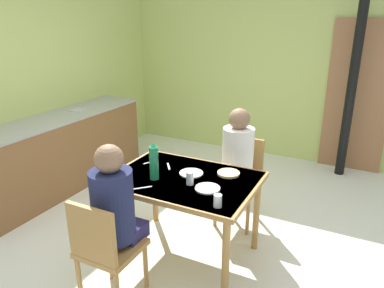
{
  "coord_description": "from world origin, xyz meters",
  "views": [
    {
      "loc": [
        1.5,
        -2.55,
        2.01
      ],
      "look_at": [
        0.21,
        -0.01,
        1.0
      ],
      "focal_mm": 33.65,
      "sensor_mm": 36.0,
      "label": 1
    }
  ],
  "objects_px": {
    "kitchen_counter": "(59,152)",
    "chair_far_diner": "(241,175)",
    "chair_near_diner": "(104,248)",
    "dining_table": "(184,187)",
    "person_near_diner": "(113,203)",
    "person_far_diner": "(237,154)",
    "water_bottle_green_near": "(154,162)"
  },
  "relations": [
    {
      "from": "kitchen_counter",
      "to": "dining_table",
      "type": "relative_size",
      "value": 2.06
    },
    {
      "from": "dining_table",
      "to": "chair_far_diner",
      "type": "relative_size",
      "value": 1.39
    },
    {
      "from": "chair_far_diner",
      "to": "person_near_diner",
      "type": "xyz_separation_m",
      "value": [
        -0.44,
        -1.44,
        0.28
      ]
    },
    {
      "from": "person_near_diner",
      "to": "person_far_diner",
      "type": "relative_size",
      "value": 1.0
    },
    {
      "from": "person_far_diner",
      "to": "chair_near_diner",
      "type": "bearing_deg",
      "value": 73.01
    },
    {
      "from": "person_near_diner",
      "to": "person_far_diner",
      "type": "xyz_separation_m",
      "value": [
        0.44,
        1.31,
        0.0
      ]
    },
    {
      "from": "kitchen_counter",
      "to": "water_bottle_green_near",
      "type": "xyz_separation_m",
      "value": [
        1.8,
        -0.66,
        0.45
      ]
    },
    {
      "from": "chair_far_diner",
      "to": "water_bottle_green_near",
      "type": "xyz_separation_m",
      "value": [
        -0.44,
        -0.92,
        0.4
      ]
    },
    {
      "from": "chair_far_diner",
      "to": "person_far_diner",
      "type": "height_order",
      "value": "person_far_diner"
    },
    {
      "from": "kitchen_counter",
      "to": "person_far_diner",
      "type": "bearing_deg",
      "value": 3.17
    },
    {
      "from": "kitchen_counter",
      "to": "chair_near_diner",
      "type": "height_order",
      "value": "kitchen_counter"
    },
    {
      "from": "kitchen_counter",
      "to": "chair_far_diner",
      "type": "height_order",
      "value": "kitchen_counter"
    },
    {
      "from": "dining_table",
      "to": "person_near_diner",
      "type": "relative_size",
      "value": 1.57
    },
    {
      "from": "water_bottle_green_near",
      "to": "kitchen_counter",
      "type": "bearing_deg",
      "value": 159.98
    },
    {
      "from": "dining_table",
      "to": "person_near_diner",
      "type": "xyz_separation_m",
      "value": [
        -0.21,
        -0.65,
        0.11
      ]
    },
    {
      "from": "dining_table",
      "to": "person_near_diner",
      "type": "height_order",
      "value": "person_near_diner"
    },
    {
      "from": "chair_near_diner",
      "to": "person_near_diner",
      "type": "xyz_separation_m",
      "value": [
        0.0,
        0.14,
        0.28
      ]
    },
    {
      "from": "kitchen_counter",
      "to": "dining_table",
      "type": "distance_m",
      "value": 2.09
    },
    {
      "from": "kitchen_counter",
      "to": "person_far_diner",
      "type": "xyz_separation_m",
      "value": [
        2.24,
        0.12,
        0.33
      ]
    },
    {
      "from": "chair_near_diner",
      "to": "chair_far_diner",
      "type": "height_order",
      "value": "same"
    },
    {
      "from": "person_far_diner",
      "to": "water_bottle_green_near",
      "type": "bearing_deg",
      "value": 60.7
    },
    {
      "from": "person_far_diner",
      "to": "person_near_diner",
      "type": "bearing_deg",
      "value": 71.35
    },
    {
      "from": "chair_near_diner",
      "to": "person_far_diner",
      "type": "xyz_separation_m",
      "value": [
        0.44,
        1.44,
        0.28
      ]
    },
    {
      "from": "chair_far_diner",
      "to": "person_near_diner",
      "type": "relative_size",
      "value": 1.13
    },
    {
      "from": "kitchen_counter",
      "to": "dining_table",
      "type": "bearing_deg",
      "value": -14.76
    },
    {
      "from": "person_far_diner",
      "to": "dining_table",
      "type": "bearing_deg",
      "value": 70.57
    },
    {
      "from": "chair_far_diner",
      "to": "person_far_diner",
      "type": "xyz_separation_m",
      "value": [
        0.0,
        -0.14,
        0.28
      ]
    },
    {
      "from": "dining_table",
      "to": "person_near_diner",
      "type": "bearing_deg",
      "value": -107.86
    },
    {
      "from": "kitchen_counter",
      "to": "person_near_diner",
      "type": "bearing_deg",
      "value": -33.32
    },
    {
      "from": "dining_table",
      "to": "chair_far_diner",
      "type": "height_order",
      "value": "chair_far_diner"
    },
    {
      "from": "kitchen_counter",
      "to": "water_bottle_green_near",
      "type": "bearing_deg",
      "value": -20.02
    },
    {
      "from": "person_near_diner",
      "to": "dining_table",
      "type": "bearing_deg",
      "value": 72.14
    }
  ]
}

